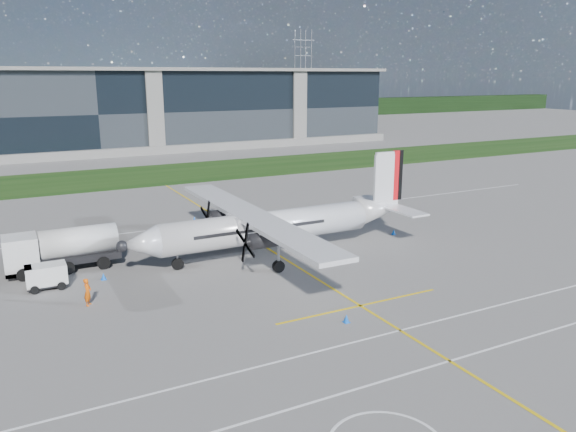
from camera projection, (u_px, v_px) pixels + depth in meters
The scene contains 15 objects.
ground at pixel (142, 186), 73.83m from camera, with size 400.00×400.00×0.00m, color #64615E.
grass_strip at pixel (129, 177), 80.71m from camera, with size 400.00×18.00×0.04m, color #14350E.
terminal_building at pixel (89, 112), 106.42m from camera, with size 120.00×20.00×15.00m, color black.
tree_line at pixel (58, 116), 159.15m from camera, with size 400.00×6.00×6.00m, color black.
pylon_east at pixel (303, 73), 202.84m from camera, with size 9.00×4.60×30.00m, color gray, non-canonical shape.
yellow_taxiway_centerline at pixel (256, 241), 49.35m from camera, with size 0.20×70.00×0.01m, color yellow.
white_lane_line at pixel (403, 375), 27.36m from camera, with size 90.00×0.15×0.01m, color white.
turboprop_aircraft at pixel (277, 208), 45.00m from camera, with size 24.99×25.92×7.78m, color silver, non-canonical shape.
fuel_tanker_truck at pixel (54, 251), 41.54m from camera, with size 8.46×2.75×3.17m, color silver, non-canonical shape.
baggage_tug at pixel (46, 277), 38.32m from camera, with size 2.81×1.68×1.68m, color silver, non-canonical shape.
ground_crew_person at pixel (87, 290), 35.44m from camera, with size 0.84×0.60×2.05m, color #F25907.
safety_cone_portwing at pixel (346, 318), 33.15m from camera, with size 0.36×0.36×0.50m, color blue.
safety_cone_tail at pixel (394, 232), 51.44m from camera, with size 0.36×0.36×0.50m, color blue.
safety_cone_stbdwing at pixel (194, 219), 56.12m from camera, with size 0.36×0.36×0.50m, color blue.
safety_cone_fwd at pixel (103, 276), 40.08m from camera, with size 0.36×0.36×0.50m, color blue.
Camera 1 is at (-16.35, -33.27, 14.21)m, focal length 35.00 mm.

